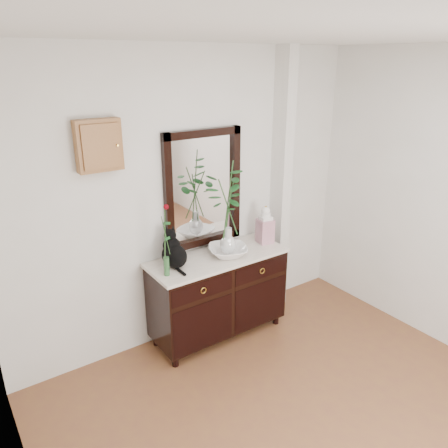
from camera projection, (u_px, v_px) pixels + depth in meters
wall_back at (194, 200)px, 4.02m from camera, size 3.60×0.04×2.70m
pilaster at (281, 185)px, 4.49m from camera, size 0.12×0.20×2.70m
sideboard at (218, 291)px, 4.19m from camera, size 1.33×0.52×0.82m
wall_mirror at (203, 189)px, 4.03m from camera, size 0.80×0.06×1.10m
key_cabinet at (99, 145)px, 3.33m from camera, size 0.35×0.10×0.40m
cat at (174, 249)px, 3.80m from camera, size 0.24×0.30×0.34m
lotus_bowl at (228, 251)px, 4.06m from camera, size 0.47×0.47×0.09m
vase_branches at (228, 208)px, 3.91m from camera, size 0.54×0.54×0.89m
bud_vase_rose at (165, 240)px, 3.59m from camera, size 0.08×0.08×0.64m
ginger_jar at (265, 224)px, 4.30m from camera, size 0.16×0.16×0.39m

